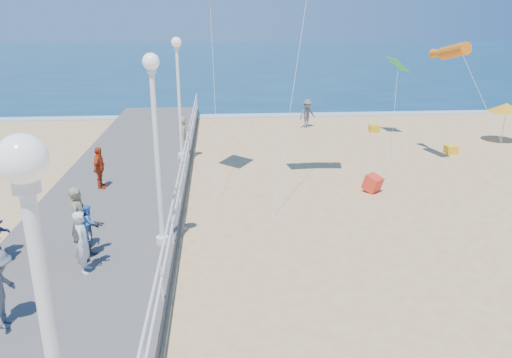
{
  "coord_description": "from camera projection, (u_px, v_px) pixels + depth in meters",
  "views": [
    {
      "loc": [
        -3.71,
        -13.17,
        6.66
      ],
      "look_at": [
        -2.5,
        2.0,
        1.6
      ],
      "focal_mm": 35.0,
      "sensor_mm": 36.0,
      "label": 1
    }
  ],
  "objects": [
    {
      "name": "lamp_post_far",
      "position": [
        178.0,
        86.0,
        21.79
      ],
      "size": [
        0.44,
        0.44,
        5.32
      ],
      "color": "white",
      "rests_on": "boardwalk"
    },
    {
      "name": "surf_line",
      "position": [
        271.0,
        115.0,
        34.22
      ],
      "size": [
        160.0,
        1.2,
        0.04
      ],
      "primitive_type": "cube",
      "color": "silver",
      "rests_on": "ground"
    },
    {
      "name": "woman_holding_toddler",
      "position": [
        83.0,
        242.0,
        12.48
      ],
      "size": [
        0.42,
        0.62,
        1.65
      ],
      "primitive_type": "imported",
      "rotation": [
        0.0,
        0.0,
        1.62
      ],
      "color": "silver",
      "rests_on": "boardwalk"
    },
    {
      "name": "boardwalk",
      "position": [
        87.0,
        252.0,
        14.21
      ],
      "size": [
        5.0,
        44.0,
        0.4
      ],
      "primitive_type": "cube",
      "color": "#625D59",
      "rests_on": "ground"
    },
    {
      "name": "lamp_post_mid",
      "position": [
        155.0,
        132.0,
        13.28
      ],
      "size": [
        0.44,
        0.44,
        5.32
      ],
      "color": "white",
      "rests_on": "boardwalk"
    },
    {
      "name": "kite_windsock",
      "position": [
        454.0,
        51.0,
        21.62
      ],
      "size": [
        1.03,
        2.82,
        1.11
      ],
      "primitive_type": "cylinder",
      "rotation": [
        1.36,
        0.0,
        0.17
      ],
      "color": "orange"
    },
    {
      "name": "beach_chair_right",
      "position": [
        451.0,
        150.0,
        24.88
      ],
      "size": [
        0.55,
        0.55,
        0.4
      ],
      "primitive_type": "cube",
      "color": "yellow",
      "rests_on": "ground"
    },
    {
      "name": "railing",
      "position": [
        172.0,
        215.0,
        14.07
      ],
      "size": [
        0.05,
        42.0,
        0.55
      ],
      "color": "white",
      "rests_on": "boardwalk"
    },
    {
      "name": "beach_walker_a",
      "position": [
        307.0,
        113.0,
        30.4
      ],
      "size": [
        1.29,
        1.1,
        1.73
      ],
      "primitive_type": "imported",
      "rotation": [
        0.0,
        0.0,
        0.49
      ],
      "color": "#5A5A5F",
      "rests_on": "ground"
    },
    {
      "name": "ground",
      "position": [
        345.0,
        249.0,
        14.84
      ],
      "size": [
        160.0,
        160.0,
        0.0
      ],
      "primitive_type": "plane",
      "color": "#DEB174",
      "rests_on": "ground"
    },
    {
      "name": "beach_chair_left",
      "position": [
        374.0,
        129.0,
        29.44
      ],
      "size": [
        0.55,
        0.55,
        0.4
      ],
      "primitive_type": "cube",
      "color": "gold",
      "rests_on": "ground"
    },
    {
      "name": "beach_umbrella",
      "position": [
        506.0,
        107.0,
        26.53
      ],
      "size": [
        1.9,
        1.9,
        2.14
      ],
      "color": "white",
      "rests_on": "ground"
    },
    {
      "name": "spectator_6",
      "position": [
        80.0,
        219.0,
        13.58
      ],
      "size": [
        0.52,
        0.72,
        1.86
      ],
      "primitive_type": "imported",
      "rotation": [
        0.0,
        0.0,
        1.45
      ],
      "color": "#7C7655",
      "rests_on": "boardwalk"
    },
    {
      "name": "spectator_3",
      "position": [
        99.0,
        168.0,
        18.59
      ],
      "size": [
        0.51,
        0.97,
        1.59
      ],
      "primitive_type": "imported",
      "rotation": [
        0.0,
        0.0,
        1.44
      ],
      "color": "#BD3D17",
      "rests_on": "boardwalk"
    },
    {
      "name": "kite_diamond_green",
      "position": [
        398.0,
        64.0,
        27.37
      ],
      "size": [
        1.04,
        1.28,
        0.77
      ],
      "primitive_type": "cube",
      "rotation": [
        0.69,
        0.0,
        1.66
      ],
      "color": "green"
    },
    {
      "name": "lamp_post_near",
      "position": [
        50.0,
        344.0,
        4.77
      ],
      "size": [
        0.44,
        0.44,
        5.32
      ],
      "color": "white",
      "rests_on": "boardwalk"
    },
    {
      "name": "toddler_held",
      "position": [
        89.0,
        222.0,
        12.49
      ],
      "size": [
        0.36,
        0.45,
        0.9
      ],
      "primitive_type": "imported",
      "rotation": [
        0.0,
        0.0,
        1.62
      ],
      "color": "#3572C7",
      "rests_on": "boardwalk"
    },
    {
      "name": "spectator_5",
      "position": [
        86.0,
        233.0,
        13.26
      ],
      "size": [
        0.83,
        1.37,
        1.4
      ],
      "primitive_type": "imported",
      "rotation": [
        0.0,
        0.0,
        1.22
      ],
      "color": "#535358",
      "rests_on": "boardwalk"
    },
    {
      "name": "spectator_2",
      "position": [
        0.0,
        289.0,
        10.28
      ],
      "size": [
        0.67,
        1.13,
        1.73
      ],
      "primitive_type": "imported",
      "rotation": [
        0.0,
        0.0,
        1.59
      ],
      "color": "#5D5E62",
      "rests_on": "boardwalk"
    },
    {
      "name": "ocean",
      "position": [
        240.0,
        59.0,
        76.32
      ],
      "size": [
        160.0,
        90.0,
        0.05
      ],
      "primitive_type": "cube",
      "color": "#0D314E",
      "rests_on": "ground"
    },
    {
      "name": "beach_walker_c",
      "position": [
        182.0,
        132.0,
        25.88
      ],
      "size": [
        0.73,
        0.91,
        1.63
      ],
      "primitive_type": "imported",
      "rotation": [
        0.0,
        0.0,
        -1.27
      ],
      "color": "gray",
      "rests_on": "ground"
    },
    {
      "name": "box_kite",
      "position": [
        373.0,
        185.0,
        19.47
      ],
      "size": [
        0.88,
        0.9,
        0.74
      ],
      "primitive_type": "cube",
      "rotation": [
        0.31,
        0.0,
        0.7
      ],
      "color": "red",
      "rests_on": "ground"
    }
  ]
}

